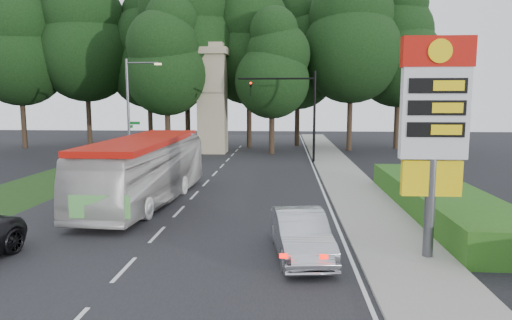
# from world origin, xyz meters

# --- Properties ---
(ground) EXTENTS (120.00, 120.00, 0.00)m
(ground) POSITION_xyz_m (0.00, 0.00, 0.00)
(ground) COLOR black
(ground) RESTS_ON ground
(road_surface) EXTENTS (14.00, 80.00, 0.02)m
(road_surface) POSITION_xyz_m (0.00, 12.00, 0.01)
(road_surface) COLOR black
(road_surface) RESTS_ON ground
(sidewalk_right) EXTENTS (3.00, 80.00, 0.12)m
(sidewalk_right) POSITION_xyz_m (8.50, 12.00, 0.06)
(sidewalk_right) COLOR gray
(sidewalk_right) RESTS_ON ground
(grass_verge_left) EXTENTS (5.00, 50.00, 0.02)m
(grass_verge_left) POSITION_xyz_m (-9.50, 18.00, 0.01)
(grass_verge_left) COLOR #193814
(grass_verge_left) RESTS_ON ground
(hedge) EXTENTS (3.00, 14.00, 1.20)m
(hedge) POSITION_xyz_m (11.50, 8.00, 0.60)
(hedge) COLOR #275316
(hedge) RESTS_ON ground
(gas_station_pylon) EXTENTS (2.10, 0.45, 6.85)m
(gas_station_pylon) POSITION_xyz_m (9.20, 1.99, 4.45)
(gas_station_pylon) COLOR #59595E
(gas_station_pylon) RESTS_ON ground
(traffic_signal_mast) EXTENTS (6.10, 0.35, 7.20)m
(traffic_signal_mast) POSITION_xyz_m (5.68, 24.00, 4.67)
(traffic_signal_mast) COLOR black
(traffic_signal_mast) RESTS_ON ground
(streetlight_signs) EXTENTS (2.75, 0.98, 8.00)m
(streetlight_signs) POSITION_xyz_m (-6.99, 22.01, 4.44)
(streetlight_signs) COLOR #59595E
(streetlight_signs) RESTS_ON ground
(monument) EXTENTS (3.00, 3.00, 10.05)m
(monument) POSITION_xyz_m (-2.00, 30.00, 5.10)
(monument) COLOR tan
(monument) RESTS_ON ground
(tree_far_west) EXTENTS (8.96, 8.96, 17.60)m
(tree_far_west) POSITION_xyz_m (-22.00, 33.00, 10.68)
(tree_far_west) COLOR #2D2116
(tree_far_west) RESTS_ON ground
(tree_west_mid) EXTENTS (9.80, 9.80, 19.25)m
(tree_west_mid) POSITION_xyz_m (-16.00, 35.00, 11.69)
(tree_west_mid) COLOR #2D2116
(tree_west_mid) RESTS_ON ground
(tree_west_near) EXTENTS (8.40, 8.40, 16.50)m
(tree_west_near) POSITION_xyz_m (-10.00, 37.00, 10.02)
(tree_west_near) COLOR #2D2116
(tree_west_near) RESTS_ON ground
(tree_center_left) EXTENTS (10.08, 10.08, 19.80)m
(tree_center_left) POSITION_xyz_m (-5.00, 33.00, 12.02)
(tree_center_left) COLOR #2D2116
(tree_center_left) RESTS_ON ground
(tree_center_right) EXTENTS (9.24, 9.24, 18.15)m
(tree_center_right) POSITION_xyz_m (1.00, 35.00, 11.02)
(tree_center_right) COLOR #2D2116
(tree_center_right) RESTS_ON ground
(tree_east_near) EXTENTS (8.12, 8.12, 15.95)m
(tree_east_near) POSITION_xyz_m (6.00, 37.00, 9.68)
(tree_east_near) COLOR #2D2116
(tree_east_near) RESTS_ON ground
(tree_east_mid) EXTENTS (9.52, 9.52, 18.70)m
(tree_east_mid) POSITION_xyz_m (11.00, 33.00, 11.35)
(tree_east_mid) COLOR #2D2116
(tree_east_mid) RESTS_ON ground
(tree_far_east) EXTENTS (8.68, 8.68, 17.05)m
(tree_far_east) POSITION_xyz_m (16.00, 35.00, 10.35)
(tree_far_east) COLOR #2D2116
(tree_far_east) RESTS_ON ground
(tree_monument_left) EXTENTS (7.28, 7.28, 14.30)m
(tree_monument_left) POSITION_xyz_m (-6.00, 29.00, 8.68)
(tree_monument_left) COLOR #2D2116
(tree_monument_left) RESTS_ON ground
(tree_monument_right) EXTENTS (6.72, 6.72, 13.20)m
(tree_monument_right) POSITION_xyz_m (3.50, 29.50, 8.01)
(tree_monument_right) COLOR #2D2116
(tree_monument_right) RESTS_ON ground
(transit_bus) EXTENTS (3.44, 11.51, 3.16)m
(transit_bus) POSITION_xyz_m (-1.98, 9.17, 1.58)
(transit_bus) COLOR silver
(transit_bus) RESTS_ON ground
(sedan_silver) EXTENTS (2.11, 4.61, 1.47)m
(sedan_silver) POSITION_xyz_m (5.23, 2.03, 0.73)
(sedan_silver) COLOR #AEB0B6
(sedan_silver) RESTS_ON ground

